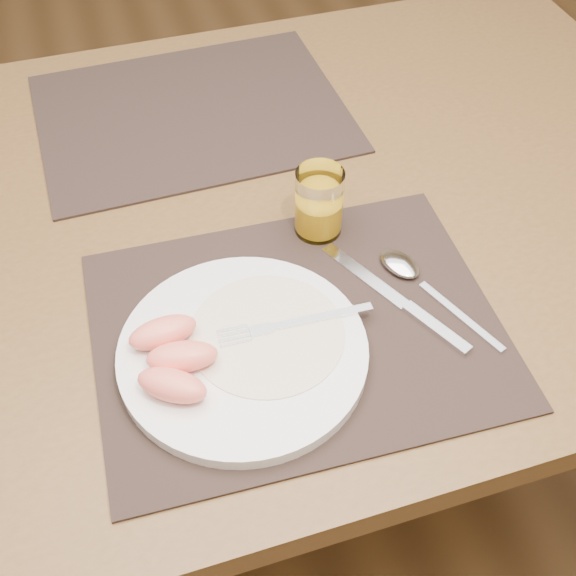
% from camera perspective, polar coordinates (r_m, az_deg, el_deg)
% --- Properties ---
extents(ground, '(5.00, 5.00, 0.00)m').
position_cam_1_polar(ground, '(1.56, -2.79, -14.47)').
color(ground, '#53391C').
rests_on(ground, ground).
extents(table, '(1.40, 0.90, 0.75)m').
position_cam_1_polar(table, '(1.01, -4.16, 2.90)').
color(table, brown).
rests_on(table, ground).
extents(placemat_near, '(0.46, 0.37, 0.00)m').
position_cam_1_polar(placemat_near, '(0.81, 0.68, -3.20)').
color(placemat_near, black).
rests_on(placemat_near, table).
extents(placemat_far, '(0.46, 0.36, 0.00)m').
position_cam_1_polar(placemat_far, '(1.13, -7.61, 13.55)').
color(placemat_far, black).
rests_on(placemat_far, table).
extents(plate, '(0.27, 0.27, 0.02)m').
position_cam_1_polar(plate, '(0.78, -3.58, -5.08)').
color(plate, white).
rests_on(plate, placemat_near).
extents(plate_dressing, '(0.17, 0.17, 0.00)m').
position_cam_1_polar(plate_dressing, '(0.78, -1.68, -3.62)').
color(plate_dressing, white).
rests_on(plate_dressing, plate).
extents(fork, '(0.18, 0.03, 0.00)m').
position_cam_1_polar(fork, '(0.79, -0.44, -2.98)').
color(fork, silver).
rests_on(fork, plate).
extents(knife, '(0.11, 0.21, 0.01)m').
position_cam_1_polar(knife, '(0.84, 9.27, -1.37)').
color(knife, silver).
rests_on(knife, placemat_near).
extents(spoon, '(0.09, 0.19, 0.01)m').
position_cam_1_polar(spoon, '(0.87, 9.50, 1.34)').
color(spoon, silver).
rests_on(spoon, placemat_near).
extents(juice_glass, '(0.06, 0.06, 0.09)m').
position_cam_1_polar(juice_glass, '(0.89, 2.46, 6.54)').
color(juice_glass, white).
rests_on(juice_glass, placemat_near).
extents(grapefruit_wedges, '(0.10, 0.13, 0.03)m').
position_cam_1_polar(grapefruit_wedges, '(0.76, -9.14, -5.44)').
color(grapefruit_wedges, '#FF7F68').
rests_on(grapefruit_wedges, plate).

